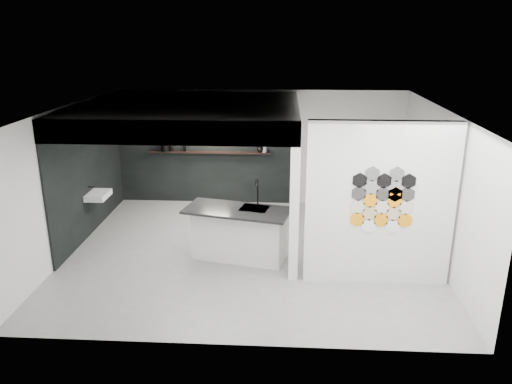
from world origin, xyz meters
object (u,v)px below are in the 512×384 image
object	(u,v)px
utensil_cup	(171,149)
glass_bowl	(264,150)
kettle	(261,149)
partition_panel	(380,205)
kitchen_island	(239,232)
bottle_dark	(185,148)
glass_vase	(264,150)
stockpot	(166,147)
wall_basin	(98,195)

from	to	relation	value
utensil_cup	glass_bowl	bearing A→B (deg)	0.00
kettle	glass_bowl	distance (m)	0.09
partition_panel	kitchen_island	size ratio (longest dim) A/B	1.35
glass_bowl	bottle_dark	world-z (taller)	bottle_dark
kettle	glass_vase	xyz separation A→B (m)	(0.09, 0.00, -0.01)
stockpot	bottle_dark	size ratio (longest dim) A/B	1.41
glass_bowl	wall_basin	bearing A→B (deg)	-148.65
utensil_cup	glass_vase	bearing A→B (deg)	0.00
glass_bowl	utensil_cup	xyz separation A→B (m)	(-2.27, 0.00, 0.01)
kitchen_island	bottle_dark	xyz separation A→B (m)	(-1.60, 3.12, 0.88)
partition_panel	stockpot	size ratio (longest dim) A/B	12.28
kitchen_island	kettle	xyz separation A→B (m)	(0.25, 3.12, 0.87)
kettle	bottle_dark	xyz separation A→B (m)	(-1.85, 0.00, 0.01)
kettle	bottle_dark	bearing A→B (deg)	-166.56
stockpot	glass_vase	world-z (taller)	stockpot
partition_panel	wall_basin	bearing A→B (deg)	161.77
kitchen_island	glass_bowl	size ratio (longest dim) A/B	16.22
glass_vase	utensil_cup	bearing A→B (deg)	180.00
partition_panel	utensil_cup	xyz separation A→B (m)	(-4.35, 3.87, -0.03)
glass_vase	stockpot	bearing A→B (deg)	180.00
glass_vase	bottle_dark	distance (m)	1.94
stockpot	glass_vase	bearing A→B (deg)	0.00
glass_vase	bottle_dark	bearing A→B (deg)	180.00
glass_bowl	partition_panel	bearing A→B (deg)	-61.77
kitchen_island	utensil_cup	world-z (taller)	kitchen_island
partition_panel	kettle	size ratio (longest dim) A/B	16.27
kitchen_island	glass_bowl	bearing A→B (deg)	96.75
wall_basin	glass_vase	world-z (taller)	glass_vase
wall_basin	stockpot	bearing A→B (deg)	64.66
wall_basin	utensil_cup	bearing A→B (deg)	61.55
wall_basin	glass_bowl	world-z (taller)	glass_bowl
glass_bowl	bottle_dark	bearing A→B (deg)	180.00
wall_basin	kettle	distance (m)	3.93
partition_panel	stockpot	xyz separation A→B (m)	(-4.49, 3.87, 0.01)
wall_basin	bottle_dark	world-z (taller)	bottle_dark
wall_basin	kettle	world-z (taller)	kettle
partition_panel	bottle_dark	bearing A→B (deg)	136.09
partition_panel	glass_vase	world-z (taller)	partition_panel
glass_vase	utensil_cup	xyz separation A→B (m)	(-2.27, 0.00, -0.01)
partition_panel	utensil_cup	distance (m)	5.82
kettle	wall_basin	bearing A→B (deg)	-134.54
wall_basin	glass_vase	bearing A→B (deg)	31.35
partition_panel	utensil_cup	bearing A→B (deg)	138.35
partition_panel	wall_basin	world-z (taller)	partition_panel
glass_bowl	utensil_cup	size ratio (longest dim) A/B	1.25
kettle	bottle_dark	distance (m)	1.85
glass_bowl	bottle_dark	size ratio (longest dim) A/B	0.79
partition_panel	wall_basin	xyz separation A→B (m)	(-5.46, 1.80, -0.55)
glass_bowl	glass_vase	bearing A→B (deg)	0.00
partition_panel	utensil_cup	world-z (taller)	partition_panel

